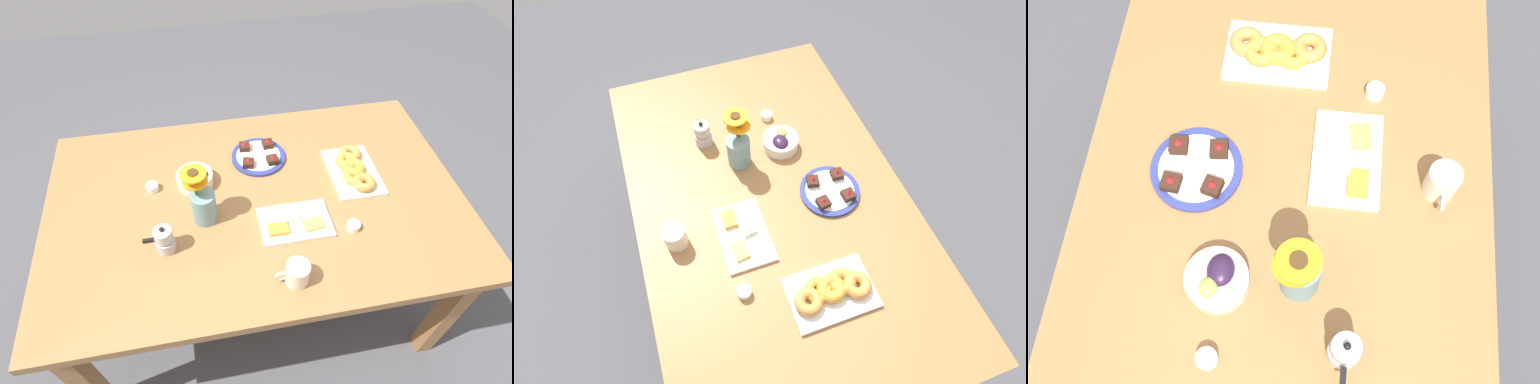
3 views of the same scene
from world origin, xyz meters
The scene contains 11 objects.
ground_plane centered at (0.00, 0.00, 0.00)m, with size 6.00×6.00×0.00m, color #4C4C51.
dining_table centered at (0.00, 0.00, 0.65)m, with size 1.60×1.00×0.74m.
coffee_mug centered at (-0.07, 0.37, 0.78)m, with size 0.11×0.08×0.09m.
grape_bowl centered at (0.22, -0.12, 0.77)m, with size 0.14×0.14×0.07m.
cheese_platter centered at (-0.12, 0.14, 0.75)m, with size 0.26×0.17×0.03m.
croissant_platter centered at (-0.41, -0.06, 0.76)m, with size 0.19×0.28×0.05m.
jam_cup_honey centered at (-0.32, 0.20, 0.76)m, with size 0.05×0.05×0.03m.
jam_cup_berry centered at (0.39, -0.12, 0.76)m, with size 0.05×0.05×0.03m.
dessert_plate centered at (-0.05, -0.22, 0.75)m, with size 0.23×0.23×0.05m.
flower_vase centered at (0.20, 0.06, 0.82)m, with size 0.11×0.10×0.24m.
moka_pot centered at (0.35, 0.17, 0.79)m, with size 0.11×0.07×0.12m.
Camera 3 is at (0.53, 0.06, 2.00)m, focal length 40.00 mm.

